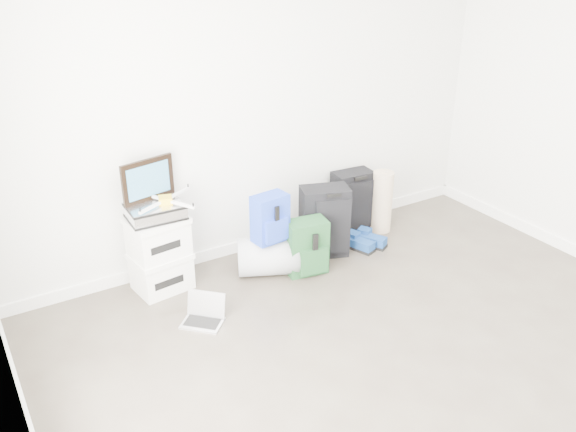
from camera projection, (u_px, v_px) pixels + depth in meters
ground at (467, 414)px, 3.61m from camera, size 5.00×5.00×0.00m
room_envelope at (510, 135)px, 2.89m from camera, size 4.52×5.02×2.71m
boxes_stack at (160, 254)px, 4.74m from camera, size 0.47×0.40×0.62m
briefcase at (155, 211)px, 4.59m from camera, size 0.42×0.31×0.12m
painting at (148, 180)px, 4.57m from camera, size 0.43×0.12×0.32m
drone at (165, 200)px, 4.57m from camera, size 0.50×0.50×0.05m
duffel_bag at (269, 256)px, 5.01m from camera, size 0.60×0.51×0.32m
blue_backpack at (271, 219)px, 4.84m from camera, size 0.30×0.23×0.39m
large_suitcase at (325, 222)px, 5.25m from camera, size 0.46×0.37×0.63m
green_backpack at (307, 248)px, 5.00m from camera, size 0.36×0.29×0.47m
carry_on at (352, 201)px, 5.70m from camera, size 0.39×0.27×0.58m
shoes at (364, 242)px, 5.47m from camera, size 0.35×0.32×0.10m
rolled_rug at (382, 202)px, 5.68m from camera, size 0.19×0.19×0.59m
laptop at (204, 315)px, 4.45m from camera, size 0.35×0.35×0.21m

